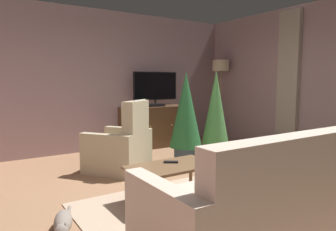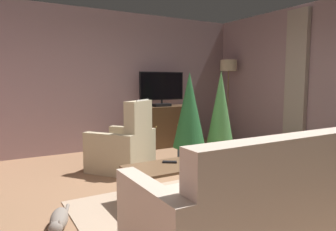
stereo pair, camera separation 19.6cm
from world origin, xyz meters
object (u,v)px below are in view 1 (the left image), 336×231
television (155,88)px  floor_lamp (221,72)px  sofa_floral (258,204)px  cat (63,223)px  armchair_by_fireplace (121,149)px  potted_plant_on_hearth_side (216,112)px  tv_cabinet (154,127)px  tv_remote (171,162)px  potted_plant_tall_palm_by_window (186,115)px  coffee_table (171,169)px

television → floor_lamp: bearing=-7.6°
sofa_floral → cat: sofa_floral is taller
sofa_floral → armchair_by_fireplace: size_ratio=1.74×
cat → television: bearing=46.2°
potted_plant_on_hearth_side → floor_lamp: size_ratio=0.84×
sofa_floral → floor_lamp: size_ratio=1.07×
tv_cabinet → floor_lamp: floor_lamp is taller
floor_lamp → tv_cabinet: bearing=170.5°
tv_remote → armchair_by_fireplace: 1.38m
television → potted_plant_tall_palm_by_window: (-0.36, -1.56, -0.40)m
tv_cabinet → coffee_table: tv_cabinet is taller
cat → potted_plant_on_hearth_side: bearing=23.1°
sofa_floral → television: bearing=71.9°
television → armchair_by_fireplace: 2.03m
floor_lamp → sofa_floral: bearing=-128.4°
television → tv_remote: size_ratio=5.95×
tv_remote → floor_lamp: floor_lamp is taller
potted_plant_tall_palm_by_window → potted_plant_on_hearth_side: bearing=7.0°
tv_cabinet → tv_remote: tv_cabinet is taller
floor_lamp → tv_remote: bearing=-141.1°
television → potted_plant_on_hearth_side: bearing=-76.4°
sofa_floral → armchair_by_fireplace: bearing=92.2°
television → sofa_floral: 4.13m
sofa_floral → armchair_by_fireplace: (-0.10, 2.61, 0.02)m
potted_plant_tall_palm_by_window → cat: 2.67m
tv_remote → sofa_floral: sofa_floral is taller
television → coffee_table: television is taller
tv_cabinet → sofa_floral: bearing=-107.9°
tv_remote → potted_plant_tall_palm_by_window: bearing=-98.7°
tv_remote → potted_plant_tall_palm_by_window: potted_plant_tall_palm_by_window is taller
coffee_table → floor_lamp: size_ratio=0.54×
cat → coffee_table: bearing=3.1°
coffee_table → potted_plant_tall_palm_by_window: 1.59m
potted_plant_tall_palm_by_window → floor_lamp: (1.97, 1.34, 0.76)m
tv_cabinet → cat: 3.85m
tv_cabinet → armchair_by_fireplace: (-1.35, -1.27, -0.06)m
television → tv_remote: 3.03m
potted_plant_tall_palm_by_window → tv_cabinet: bearing=77.5°
television → potted_plant_on_hearth_side: 1.56m
potted_plant_tall_palm_by_window → floor_lamp: 2.51m
sofa_floral → floor_lamp: floor_lamp is taller
sofa_floral → floor_lamp: (2.87, 3.61, 1.27)m
television → armchair_by_fireplace: bearing=-138.0°
television → coffee_table: bearing=-117.3°
television → potted_plant_tall_palm_by_window: television is taller
coffee_table → tv_remote: tv_remote is taller
floor_lamp → coffee_table: bearing=-140.6°
tv_cabinet → tv_remote: bearing=-116.7°
potted_plant_on_hearth_side → coffee_table: bearing=-145.3°
tv_cabinet → tv_remote: size_ratio=8.42×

